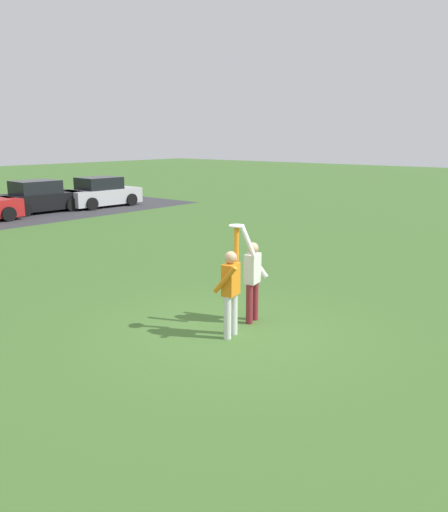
# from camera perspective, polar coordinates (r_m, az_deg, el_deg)

# --- Properties ---
(ground_plane) EXTENTS (120.00, 120.00, 0.00)m
(ground_plane) POSITION_cam_1_polar(r_m,az_deg,el_deg) (10.33, 0.46, -8.10)
(ground_plane) COLOR #426B2D
(person_catcher) EXTENTS (0.57, 0.49, 2.08)m
(person_catcher) POSITION_cam_1_polar(r_m,az_deg,el_deg) (9.74, 0.74, -3.33)
(person_catcher) COLOR silver
(person_catcher) RESTS_ON ground_plane
(person_defender) EXTENTS (0.60, 0.51, 2.04)m
(person_defender) POSITION_cam_1_polar(r_m,az_deg,el_deg) (10.55, 3.12, -2.09)
(person_defender) COLOR maroon
(person_defender) RESTS_ON ground_plane
(frisbee_disc) EXTENTS (0.28, 0.28, 0.02)m
(frisbee_disc) POSITION_cam_1_polar(r_m,az_deg,el_deg) (9.68, 1.38, 3.32)
(frisbee_disc) COLOR white
(frisbee_disc) RESTS_ON person_catcher
(parked_car_black) EXTENTS (4.18, 2.20, 1.59)m
(parked_car_black) POSITION_cam_1_polar(r_m,az_deg,el_deg) (27.88, -19.51, 5.98)
(parked_car_black) COLOR black
(parked_car_black) RESTS_ON ground_plane
(parked_car_silver) EXTENTS (4.18, 2.20, 1.59)m
(parked_car_silver) POSITION_cam_1_polar(r_m,az_deg,el_deg) (29.28, -13.19, 6.67)
(parked_car_silver) COLOR #BCBCC1
(parked_car_silver) RESTS_ON ground_plane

